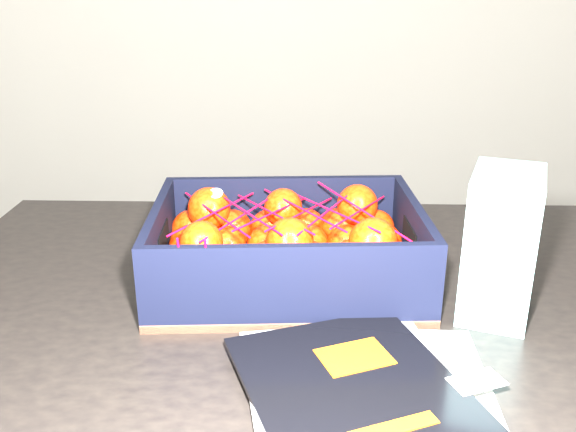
{
  "coord_description": "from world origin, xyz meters",
  "views": [
    {
      "loc": [
        -0.13,
        -0.9,
        1.16
      ],
      "look_at": [
        -0.11,
        -0.13,
        0.86
      ],
      "focal_mm": 39.5,
      "sensor_mm": 36.0,
      "label": 1
    }
  ],
  "objects_px": {
    "table": "(345,371)",
    "retail_carton": "(501,244)",
    "produce_crate": "(287,258)",
    "magazine_stack": "(369,399)"
  },
  "relations": [
    {
      "from": "magazine_stack",
      "to": "retail_carton",
      "type": "distance_m",
      "value": 0.28
    },
    {
      "from": "table",
      "to": "retail_carton",
      "type": "height_order",
      "value": "retail_carton"
    },
    {
      "from": "retail_carton",
      "to": "magazine_stack",
      "type": "bearing_deg",
      "value": -111.7
    },
    {
      "from": "produce_crate",
      "to": "retail_carton",
      "type": "distance_m",
      "value": 0.28
    },
    {
      "from": "table",
      "to": "magazine_stack",
      "type": "relative_size",
      "value": 3.8
    },
    {
      "from": "retail_carton",
      "to": "table",
      "type": "bearing_deg",
      "value": -160.44
    },
    {
      "from": "table",
      "to": "retail_carton",
      "type": "distance_m",
      "value": 0.27
    },
    {
      "from": "produce_crate",
      "to": "table",
      "type": "bearing_deg",
      "value": -45.64
    },
    {
      "from": "table",
      "to": "produce_crate",
      "type": "height_order",
      "value": "produce_crate"
    },
    {
      "from": "retail_carton",
      "to": "produce_crate",
      "type": "bearing_deg",
      "value": -175.77
    }
  ]
}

